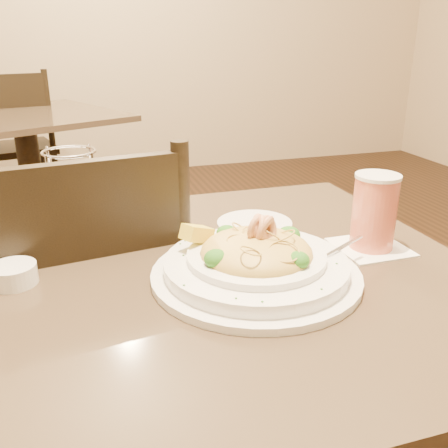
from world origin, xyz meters
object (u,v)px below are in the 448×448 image
object	(u,v)px
main_table	(227,372)
side_plate	(254,224)
napkin_caddy	(74,197)
dining_chair_far	(18,142)
butter_ramekin	(13,274)
dining_chair_near	(92,323)
drink_glass	(374,213)
pasta_bowl	(256,261)
bread_basket	(120,211)
background_table	(29,156)

from	to	relation	value
main_table	side_plate	world-z (taller)	side_plate
side_plate	napkin_caddy	bearing A→B (deg)	165.93
dining_chair_far	side_plate	xyz separation A→B (m)	(0.68, -2.32, 0.23)
dining_chair_far	butter_ramekin	bearing A→B (deg)	80.69
dining_chair_near	drink_glass	world-z (taller)	dining_chair_near
butter_ramekin	side_plate	bearing A→B (deg)	15.09
pasta_bowl	napkin_caddy	distance (m)	0.44
drink_glass	side_plate	distance (m)	0.26
butter_ramekin	drink_glass	bearing A→B (deg)	-4.32
pasta_bowl	napkin_caddy	xyz separation A→B (m)	(-0.29, 0.33, 0.04)
pasta_bowl	drink_glass	world-z (taller)	drink_glass
side_plate	dining_chair_near	bearing A→B (deg)	168.66
main_table	napkin_caddy	size ratio (longest dim) A/B	5.05
main_table	side_plate	xyz separation A→B (m)	(0.12, 0.19, 0.23)
side_plate	main_table	bearing A→B (deg)	-123.48
drink_glass	bread_basket	xyz separation A→B (m)	(-0.46, 0.31, -0.05)
background_table	side_plate	size ratio (longest dim) A/B	7.15
dining_chair_far	side_plate	distance (m)	2.43
main_table	dining_chair_far	distance (m)	2.57
napkin_caddy	main_table	bearing A→B (deg)	-47.89
dining_chair_far	bread_basket	distance (m)	2.24
dining_chair_far	butter_ramekin	xyz separation A→B (m)	(0.19, -2.45, 0.24)
bread_basket	side_plate	world-z (taller)	bread_basket
dining_chair_near	drink_glass	bearing A→B (deg)	146.40
dining_chair_far	dining_chair_near	bearing A→B (deg)	84.13
bread_basket	napkin_caddy	world-z (taller)	napkin_caddy
background_table	side_plate	world-z (taller)	side_plate
main_table	drink_glass	distance (m)	0.43
napkin_caddy	background_table	bearing A→B (deg)	96.83
background_table	side_plate	distance (m)	2.01
dining_chair_near	side_plate	size ratio (longest dim) A/B	5.59
dining_chair_far	butter_ramekin	size ratio (longest dim) A/B	11.73
main_table	dining_chair_near	bearing A→B (deg)	133.30
pasta_bowl	side_plate	world-z (taller)	pasta_bowl
main_table	dining_chair_near	world-z (taller)	dining_chair_near
dining_chair_near	butter_ramekin	size ratio (longest dim) A/B	11.73
side_plate	dining_chair_far	bearing A→B (deg)	106.25
side_plate	butter_ramekin	size ratio (longest dim) A/B	2.10
main_table	butter_ramekin	bearing A→B (deg)	171.55
main_table	side_plate	size ratio (longest dim) A/B	5.41
main_table	dining_chair_near	xyz separation A→B (m)	(-0.24, 0.26, 0.00)
dining_chair_near	dining_chair_far	size ratio (longest dim) A/B	1.00
dining_chair_near	drink_glass	distance (m)	0.67
side_plate	butter_ramekin	world-z (taller)	butter_ramekin
background_table	bread_basket	world-z (taller)	bread_basket
dining_chair_far	pasta_bowl	xyz separation A→B (m)	(0.59, -2.56, 0.26)
pasta_bowl	bread_basket	distance (m)	0.41
drink_glass	bread_basket	distance (m)	0.56
drink_glass	dining_chair_near	bearing A→B (deg)	154.90
napkin_caddy	butter_ramekin	size ratio (longest dim) A/B	2.25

